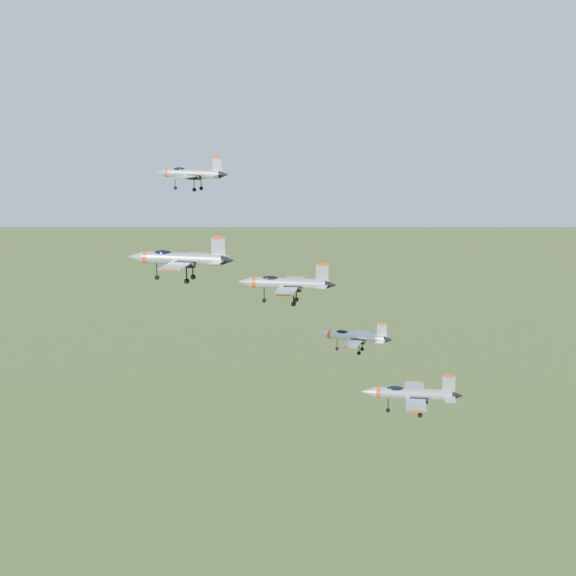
{
  "coord_description": "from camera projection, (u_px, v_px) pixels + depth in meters",
  "views": [
    {
      "loc": [
        8.5,
        -107.35,
        147.81
      ],
      "look_at": [
        2.45,
        -2.75,
        123.93
      ],
      "focal_mm": 50.0,
      "sensor_mm": 36.0,
      "label": 1
    }
  ],
  "objects": [
    {
      "name": "jet_left_low",
      "position": [
        354.0,
        336.0,
        119.5
      ],
      "size": [
        11.56,
        9.8,
        3.13
      ],
      "rotation": [
        0.0,
        0.0,
        -0.26
      ],
      "color": "#B1B8BF"
    },
    {
      "name": "jet_left_high",
      "position": [
        285.0,
        283.0,
        109.25
      ],
      "size": [
        13.82,
        11.48,
        3.69
      ],
      "rotation": [
        0.0,
        0.0,
        -0.1
      ],
      "color": "#B1B8BF"
    },
    {
      "name": "jet_lead",
      "position": [
        190.0,
        173.0,
        116.27
      ],
      "size": [
        11.71,
        10.0,
        3.2
      ],
      "rotation": [
        0.0,
        0.0,
        -0.32
      ],
      "color": "#B1B8BF"
    },
    {
      "name": "jet_right_high",
      "position": [
        179.0,
        258.0,
        91.88
      ],
      "size": [
        12.86,
        10.73,
        3.44
      ],
      "rotation": [
        0.0,
        0.0,
        -0.14
      ],
      "color": "#B1B8BF"
    },
    {
      "name": "jet_right_low",
      "position": [
        411.0,
        393.0,
        100.76
      ],
      "size": [
        12.85,
        10.62,
        3.43
      ],
      "rotation": [
        0.0,
        0.0,
        -0.06
      ],
      "color": "#B1B8BF"
    }
  ]
}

